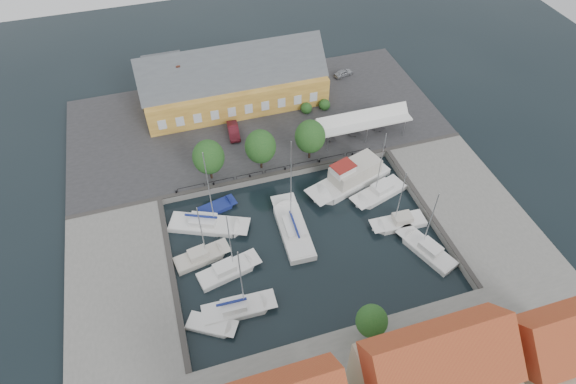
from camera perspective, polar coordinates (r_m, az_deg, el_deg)
The scene contains 21 objects.
ground at distance 60.31m, azimuth 1.69°, elevation -4.94°, with size 140.00×140.00×0.00m, color black.
north_quay at distance 75.79m, azimuth -3.83°, elevation 8.44°, with size 56.00×26.00×1.00m, color #2D2D30.
west_quay at distance 58.11m, azimuth -19.09°, elevation -10.86°, with size 12.00×24.00×1.00m, color slate.
east_quay at distance 67.07m, azimuth 20.41°, elevation -1.31°, with size 12.00×24.00×1.00m, color slate.
quay_edge_fittings at distance 62.42m, azimuth 0.36°, elevation -1.07°, with size 56.00×24.72×0.40m.
warehouse at distance 77.37m, azimuth -6.90°, elevation 12.68°, with size 28.56×14.00×9.55m.
tent_canopy at distance 71.34m, azimuth 8.86°, elevation 8.38°, with size 14.00×4.00×2.83m.
quay_trees at distance 64.38m, azimuth -3.29°, elevation 5.40°, with size 18.20×4.20×6.30m.
car_silver at distance 85.04m, azimuth 6.58°, elevation 13.85°, with size 1.41×3.49×1.19m, color #A8AAB0.
car_red at distance 72.22m, azimuth -6.49°, elevation 7.22°, with size 1.54×4.40×1.45m, color maroon.
center_sailboat at distance 60.22m, azimuth 0.60°, elevation -4.47°, with size 3.60×10.92×14.50m.
trawler at distance 66.00m, azimuth 7.46°, elevation 1.69°, with size 12.84×7.33×5.00m.
east_boat_a at distance 65.63m, azimuth 10.75°, elevation -0.13°, with size 8.49×5.00×11.56m.
east_boat_b at distance 62.61m, azimuth 13.02°, elevation -3.62°, with size 7.31×2.64×10.00m.
east_boat_c at distance 60.72m, azimuth 16.13°, elevation -6.69°, with size 5.15×8.22×10.25m.
west_boat_a at distance 61.63m, azimuth -9.54°, elevation -3.91°, with size 10.35×6.69×13.25m.
west_boat_b at distance 58.68m, azimuth -10.26°, elevation -7.65°, with size 6.99×3.45×9.45m.
west_boat_c at distance 57.09m, azimuth -7.15°, elevation -9.29°, with size 7.83×3.98×10.33m.
west_boat_d at distance 54.32m, azimuth -6.04°, elevation -13.64°, with size 8.34×2.73×11.04m.
launch_sw at distance 53.91m, azimuth -9.08°, elevation -15.39°, with size 5.71×4.53×0.98m.
launch_nw at distance 63.60m, azimuth -8.46°, elevation -1.89°, with size 5.38×3.16×0.88m.
Camera 1 is at (-12.73, -35.31, 47.21)m, focal length 30.00 mm.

